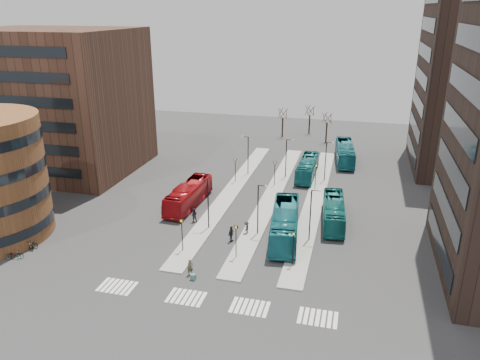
% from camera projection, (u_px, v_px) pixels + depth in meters
% --- Properties ---
extents(ground, '(160.00, 160.00, 0.00)m').
position_uv_depth(ground, '(180.00, 326.00, 38.99)').
color(ground, '#29292C').
rests_on(ground, ground).
extents(island_left, '(2.50, 45.00, 0.15)m').
position_uv_depth(island_left, '(231.00, 192.00, 67.13)').
color(island_left, gray).
rests_on(island_left, ground).
extents(island_mid, '(2.50, 45.00, 0.15)m').
position_uv_depth(island_mid, '(272.00, 196.00, 65.72)').
color(island_mid, gray).
rests_on(island_mid, ground).
extents(island_right, '(2.50, 45.00, 0.15)m').
position_uv_depth(island_right, '(315.00, 200.00, 64.31)').
color(island_right, gray).
rests_on(island_right, ground).
extents(suitcase, '(0.51, 0.41, 0.61)m').
position_uv_depth(suitcase, '(193.00, 277.00, 45.50)').
color(suitcase, navy).
rests_on(suitcase, ground).
extents(red_bus, '(3.16, 11.26, 3.10)m').
position_uv_depth(red_bus, '(189.00, 195.00, 62.05)').
color(red_bus, maroon).
rests_on(red_bus, ground).
extents(teal_bus_a, '(4.35, 12.72, 3.47)m').
position_uv_depth(teal_bus_a, '(285.00, 223.00, 53.48)').
color(teal_bus_a, '#15636D').
rests_on(teal_bus_a, ground).
extents(teal_bus_b, '(2.59, 10.61, 2.95)m').
position_uv_depth(teal_bus_b, '(307.00, 168.00, 72.79)').
color(teal_bus_b, '#145F65').
rests_on(teal_bus_b, ground).
extents(teal_bus_c, '(3.35, 10.68, 2.93)m').
position_uv_depth(teal_bus_c, '(334.00, 212.00, 57.19)').
color(teal_bus_c, '#135F5D').
rests_on(teal_bus_c, ground).
extents(teal_bus_d, '(3.87, 11.83, 3.24)m').
position_uv_depth(teal_bus_d, '(345.00, 153.00, 79.76)').
color(teal_bus_d, '#16656F').
rests_on(teal_bus_d, ground).
extents(traveller, '(0.73, 0.70, 1.69)m').
position_uv_depth(traveller, '(190.00, 267.00, 46.15)').
color(traveller, '#49462C').
rests_on(traveller, ground).
extents(commuter_a, '(1.04, 0.92, 1.79)m').
position_uv_depth(commuter_a, '(194.00, 215.00, 57.60)').
color(commuter_a, black).
rests_on(commuter_a, ground).
extents(commuter_b, '(0.73, 1.18, 1.87)m').
position_uv_depth(commuter_b, '(231.00, 234.00, 52.76)').
color(commuter_b, black).
rests_on(commuter_b, ground).
extents(commuter_c, '(0.68, 1.07, 1.57)m').
position_uv_depth(commuter_c, '(247.00, 228.00, 54.54)').
color(commuter_c, black).
rests_on(commuter_c, ground).
extents(bicycle_near, '(1.93, 1.24, 0.96)m').
position_uv_depth(bicycle_near, '(14.00, 255.00, 49.23)').
color(bicycle_near, gray).
rests_on(bicycle_near, ground).
extents(bicycle_mid, '(1.93, 0.94, 1.12)m').
position_uv_depth(bicycle_mid, '(27.00, 245.00, 51.09)').
color(bicycle_mid, gray).
rests_on(bicycle_mid, ground).
extents(bicycle_far, '(1.91, 0.74, 0.99)m').
position_uv_depth(bicycle_far, '(30.00, 244.00, 51.51)').
color(bicycle_far, gray).
rests_on(bicycle_far, ground).
extents(crosswalk_stripes, '(22.35, 2.40, 0.01)m').
position_uv_depth(crosswalk_stripes, '(215.00, 302.00, 42.20)').
color(crosswalk_stripes, silver).
rests_on(crosswalk_stripes, ground).
extents(office_block, '(25.00, 20.12, 22.00)m').
position_uv_depth(office_block, '(55.00, 101.00, 74.01)').
color(office_block, '#472D21').
rests_on(office_block, ground).
extents(sign_poles, '(12.45, 22.12, 3.65)m').
position_uv_depth(sign_poles, '(259.00, 199.00, 58.65)').
color(sign_poles, black).
rests_on(sign_poles, ground).
extents(lamp_posts, '(14.04, 20.24, 6.12)m').
position_uv_depth(lamp_posts, '(274.00, 177.00, 62.54)').
color(lamp_posts, black).
rests_on(lamp_posts, ground).
extents(bare_trees, '(10.97, 8.14, 5.90)m').
position_uv_depth(bare_trees, '(306.00, 125.00, 94.29)').
color(bare_trees, black).
rests_on(bare_trees, ground).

